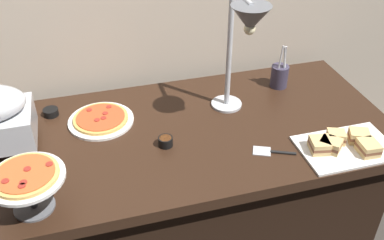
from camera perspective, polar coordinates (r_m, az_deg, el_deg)
buffet_table at (r=2.10m, az=-2.32°, el=-9.89°), size 1.90×0.84×0.76m
heat_lamp at (r=1.69m, az=6.96°, el=11.51°), size 0.15×0.34×0.56m
pizza_plate_front at (r=1.95m, az=-11.78°, el=0.07°), size 0.28×0.28×0.03m
pizza_plate_center at (r=1.54m, az=-20.72°, el=-7.32°), size 0.25×0.25×0.16m
sandwich_platter at (r=1.85m, az=19.22°, el=-3.05°), size 0.38×0.25×0.06m
sauce_cup_near at (r=2.04m, az=-17.91°, el=1.01°), size 0.07×0.07×0.03m
sauce_cup_far at (r=1.77m, az=-3.47°, el=-2.77°), size 0.06×0.06×0.04m
utensil_holder at (r=2.18m, az=11.33°, el=5.69°), size 0.08×0.08×0.23m
serving_spatula at (r=1.77m, az=10.39°, el=-4.10°), size 0.17×0.10×0.01m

